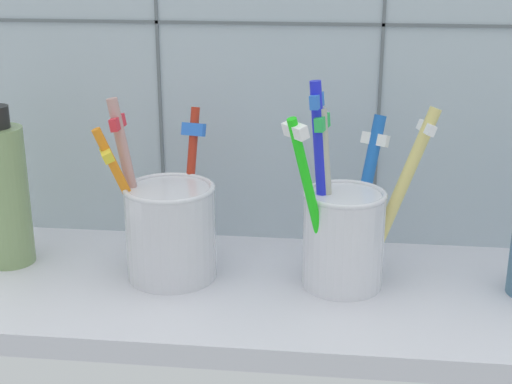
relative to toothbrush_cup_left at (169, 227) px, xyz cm
name	(u,v)px	position (x,y,z in cm)	size (l,w,h in cm)	color
counter_slab	(255,294)	(7.82, -0.97, -5.72)	(64.00, 22.00, 2.00)	silver
tile_wall_back	(269,35)	(7.82, 11.02, 15.78)	(64.00, 2.20, 45.00)	#B2C1CC
toothbrush_cup_left	(169,227)	(0.00, 0.00, 0.00)	(10.17, 9.97, 16.39)	silver
toothbrush_cup_right	(344,230)	(15.56, 0.06, 0.48)	(13.33, 10.81, 18.23)	silver
soap_bottle	(4,193)	(-15.84, 1.30, 2.16)	(4.55, 4.55, 15.09)	#809D64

